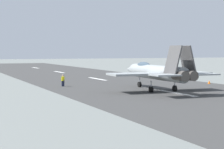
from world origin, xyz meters
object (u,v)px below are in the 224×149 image
(fighter_jet, at_px, (156,72))
(crew_person, at_px, (63,81))
(marker_cone_far, at_px, (158,76))
(marker_cone_mid, at_px, (209,82))

(fighter_jet, bearing_deg, crew_person, 41.17)
(crew_person, height_order, marker_cone_far, crew_person)
(marker_cone_mid, distance_m, marker_cone_far, 15.18)
(fighter_jet, height_order, marker_cone_far, fighter_jet)
(fighter_jet, distance_m, marker_cone_far, 24.38)
(crew_person, bearing_deg, fighter_jet, -138.83)
(marker_cone_mid, bearing_deg, fighter_jet, 114.68)
(fighter_jet, relative_size, marker_cone_far, 32.29)
(fighter_jet, relative_size, marker_cone_mid, 32.29)
(crew_person, xyz_separation_m, marker_cone_far, (10.54, -21.44, -0.55))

